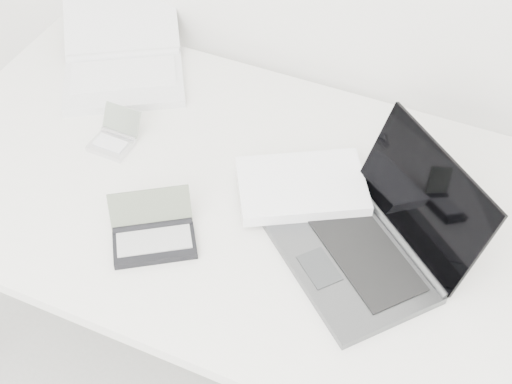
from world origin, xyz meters
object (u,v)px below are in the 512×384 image
at_px(palmtop_charcoal, 153,235).
at_px(desk, 277,218).
at_px(laptop_large, 343,218).
at_px(netbook_open_white, 123,65).

bearing_deg(palmtop_charcoal, desk, 12.24).
bearing_deg(desk, laptop_large, -5.48).
relative_size(netbook_open_white, palmtop_charcoal, 2.26).
distance_m(netbook_open_white, palmtop_charcoal, 0.55).
relative_size(desk, palmtop_charcoal, 7.91).
height_order(desk, laptop_large, laptop_large).
relative_size(laptop_large, netbook_open_white, 1.19).
height_order(laptop_large, netbook_open_white, laptop_large).
height_order(desk, netbook_open_white, netbook_open_white).
xyz_separation_m(netbook_open_white, palmtop_charcoal, (0.33, -0.44, -0.01)).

